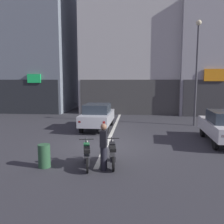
% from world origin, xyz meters
% --- Properties ---
extents(ground_plane, '(120.00, 120.00, 0.00)m').
position_xyz_m(ground_plane, '(0.00, 0.00, 0.00)').
color(ground_plane, '#333338').
extents(lane_centre_line, '(0.20, 18.00, 0.01)m').
position_xyz_m(lane_centre_line, '(0.00, 6.00, 0.00)').
color(lane_centre_line, silver).
rests_on(lane_centre_line, ground).
extents(building_corner_left, '(9.29, 8.19, 12.76)m').
position_xyz_m(building_corner_left, '(-10.11, 14.20, 6.36)').
color(building_corner_left, gray).
rests_on(building_corner_left, ground).
extents(building_mid_block, '(10.63, 7.18, 19.62)m').
position_xyz_m(building_mid_block, '(1.42, 14.21, 9.79)').
color(building_mid_block, silver).
rests_on(building_mid_block, ground).
extents(car_silver_crossing_near, '(1.81, 4.12, 1.64)m').
position_xyz_m(car_silver_crossing_near, '(-1.04, 4.02, 0.89)').
color(car_silver_crossing_near, black).
rests_on(car_silver_crossing_near, ground).
extents(street_lamp, '(0.36, 0.36, 7.13)m').
position_xyz_m(street_lamp, '(5.53, 5.84, 4.31)').
color(street_lamp, '#47474C').
rests_on(street_lamp, ground).
extents(motorcycle_green_row_leftmost, '(0.57, 1.64, 0.98)m').
position_xyz_m(motorcycle_green_row_leftmost, '(-0.36, -2.78, 0.46)').
color(motorcycle_green_row_leftmost, black).
rests_on(motorcycle_green_row_leftmost, ground).
extents(motorcycle_black_row_left_mid, '(0.55, 1.66, 0.98)m').
position_xyz_m(motorcycle_black_row_left_mid, '(0.56, -2.55, 0.46)').
color(motorcycle_black_row_left_mid, black).
rests_on(motorcycle_black_row_left_mid, ground).
extents(person_by_motorcycles, '(0.24, 0.37, 1.67)m').
position_xyz_m(person_by_motorcycles, '(0.30, -3.02, 0.86)').
color(person_by_motorcycles, '#23232D').
rests_on(person_by_motorcycles, ground).
extents(trash_bin, '(0.44, 0.44, 0.85)m').
position_xyz_m(trash_bin, '(-1.90, -2.97, 0.42)').
color(trash_bin, '#2D5938').
rests_on(trash_bin, ground).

